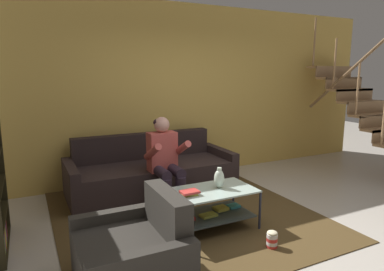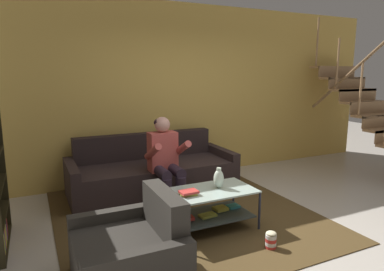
{
  "view_description": "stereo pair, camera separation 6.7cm",
  "coord_description": "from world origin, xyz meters",
  "px_view_note": "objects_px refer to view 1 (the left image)",
  "views": [
    {
      "loc": [
        -2.28,
        -2.89,
        1.77
      ],
      "look_at": [
        -0.44,
        0.82,
        1.01
      ],
      "focal_mm": 32.0,
      "sensor_mm": 36.0,
      "label": 1
    },
    {
      "loc": [
        -2.22,
        -2.92,
        1.77
      ],
      "look_at": [
        -0.44,
        0.82,
        1.01
      ],
      "focal_mm": 32.0,
      "sensor_mm": 36.0,
      "label": 2
    }
  ],
  "objects_px": {
    "vase": "(219,178)",
    "armchair": "(134,256)",
    "coffee_table": "(208,204)",
    "book_stack": "(189,193)",
    "couch": "(151,173)",
    "person_seated_center": "(165,158)",
    "popcorn_tub": "(272,239)"
  },
  "relations": [
    {
      "from": "vase",
      "to": "armchair",
      "type": "relative_size",
      "value": 0.26
    },
    {
      "from": "person_seated_center",
      "to": "vase",
      "type": "height_order",
      "value": "person_seated_center"
    },
    {
      "from": "vase",
      "to": "armchair",
      "type": "xyz_separation_m",
      "value": [
        -1.23,
        -0.68,
        -0.31
      ]
    },
    {
      "from": "vase",
      "to": "popcorn_tub",
      "type": "relative_size",
      "value": 1.28
    },
    {
      "from": "coffee_table",
      "to": "book_stack",
      "type": "relative_size",
      "value": 5.31
    },
    {
      "from": "armchair",
      "to": "popcorn_tub",
      "type": "bearing_deg",
      "value": -0.65
    },
    {
      "from": "couch",
      "to": "person_seated_center",
      "type": "height_order",
      "value": "person_seated_center"
    },
    {
      "from": "person_seated_center",
      "to": "vase",
      "type": "relative_size",
      "value": 4.97
    },
    {
      "from": "book_stack",
      "to": "armchair",
      "type": "bearing_deg",
      "value": -142.72
    },
    {
      "from": "person_seated_center",
      "to": "book_stack",
      "type": "xyz_separation_m",
      "value": [
        -0.12,
        -0.97,
        -0.16
      ]
    },
    {
      "from": "vase",
      "to": "book_stack",
      "type": "distance_m",
      "value": 0.43
    },
    {
      "from": "coffee_table",
      "to": "popcorn_tub",
      "type": "bearing_deg",
      "value": -61.23
    },
    {
      "from": "popcorn_tub",
      "to": "coffee_table",
      "type": "bearing_deg",
      "value": 118.77
    },
    {
      "from": "coffee_table",
      "to": "armchair",
      "type": "relative_size",
      "value": 1.15
    },
    {
      "from": "couch",
      "to": "armchair",
      "type": "xyz_separation_m",
      "value": [
        -0.93,
        -2.16,
        -0.01
      ]
    },
    {
      "from": "couch",
      "to": "vase",
      "type": "distance_m",
      "value": 1.54
    },
    {
      "from": "person_seated_center",
      "to": "armchair",
      "type": "bearing_deg",
      "value": -120.32
    },
    {
      "from": "book_stack",
      "to": "couch",
      "type": "bearing_deg",
      "value": 85.7
    },
    {
      "from": "book_stack",
      "to": "coffee_table",
      "type": "bearing_deg",
      "value": 8.16
    },
    {
      "from": "coffee_table",
      "to": "book_stack",
      "type": "distance_m",
      "value": 0.32
    },
    {
      "from": "couch",
      "to": "person_seated_center",
      "type": "distance_m",
      "value": 0.68
    },
    {
      "from": "couch",
      "to": "coffee_table",
      "type": "height_order",
      "value": "couch"
    },
    {
      "from": "person_seated_center",
      "to": "popcorn_tub",
      "type": "xyz_separation_m",
      "value": [
        0.51,
        -1.61,
        -0.56
      ]
    },
    {
      "from": "book_stack",
      "to": "popcorn_tub",
      "type": "bearing_deg",
      "value": -45.45
    },
    {
      "from": "person_seated_center",
      "to": "armchair",
      "type": "height_order",
      "value": "person_seated_center"
    },
    {
      "from": "person_seated_center",
      "to": "vase",
      "type": "xyz_separation_m",
      "value": [
        0.3,
        -0.91,
        -0.07
      ]
    },
    {
      "from": "couch",
      "to": "armchair",
      "type": "bearing_deg",
      "value": -113.35
    },
    {
      "from": "vase",
      "to": "armchair",
      "type": "distance_m",
      "value": 1.44
    },
    {
      "from": "popcorn_tub",
      "to": "person_seated_center",
      "type": "bearing_deg",
      "value": 107.66
    },
    {
      "from": "coffee_table",
      "to": "book_stack",
      "type": "bearing_deg",
      "value": -171.84
    },
    {
      "from": "book_stack",
      "to": "armchair",
      "type": "relative_size",
      "value": 0.22
    },
    {
      "from": "armchair",
      "to": "vase",
      "type": "bearing_deg",
      "value": 29.05
    }
  ]
}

